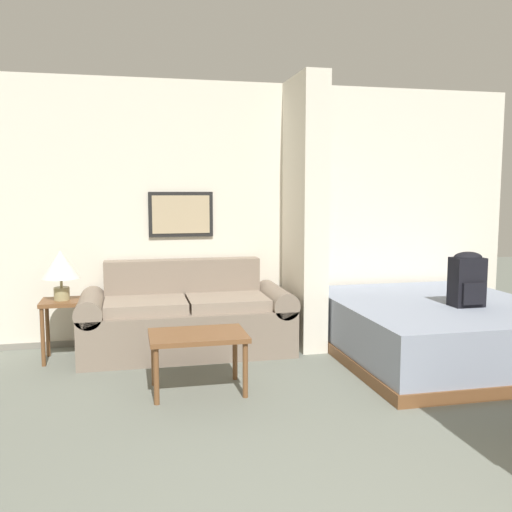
{
  "coord_description": "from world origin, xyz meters",
  "views": [
    {
      "loc": [
        -1.02,
        -1.42,
        1.52
      ],
      "look_at": [
        -0.12,
        2.58,
        1.05
      ],
      "focal_mm": 40.0,
      "sensor_mm": 36.0,
      "label": 1
    }
  ],
  "objects_px": {
    "table_lamp": "(61,267)",
    "bed": "(436,329)",
    "coffee_table": "(198,340)",
    "backpack": "(467,278)",
    "couch": "(186,319)"
  },
  "relations": [
    {
      "from": "couch",
      "to": "table_lamp",
      "type": "height_order",
      "value": "table_lamp"
    },
    {
      "from": "table_lamp",
      "to": "backpack",
      "type": "xyz_separation_m",
      "value": [
        3.45,
        -0.9,
        -0.08
      ]
    },
    {
      "from": "coffee_table",
      "to": "backpack",
      "type": "height_order",
      "value": "backpack"
    },
    {
      "from": "table_lamp",
      "to": "bed",
      "type": "xyz_separation_m",
      "value": [
        3.32,
        -0.65,
        -0.59
      ]
    },
    {
      "from": "bed",
      "to": "backpack",
      "type": "distance_m",
      "value": 0.58
    },
    {
      "from": "coffee_table",
      "to": "table_lamp",
      "type": "height_order",
      "value": "table_lamp"
    },
    {
      "from": "bed",
      "to": "backpack",
      "type": "relative_size",
      "value": 4.51
    },
    {
      "from": "coffee_table",
      "to": "table_lamp",
      "type": "bearing_deg",
      "value": 135.47
    },
    {
      "from": "coffee_table",
      "to": "backpack",
      "type": "relative_size",
      "value": 1.53
    },
    {
      "from": "coffee_table",
      "to": "table_lamp",
      "type": "xyz_separation_m",
      "value": [
        -1.09,
        1.07,
        0.46
      ]
    },
    {
      "from": "coffee_table",
      "to": "backpack",
      "type": "xyz_separation_m",
      "value": [
        2.36,
        0.16,
        0.37
      ]
    },
    {
      "from": "table_lamp",
      "to": "coffee_table",
      "type": "bearing_deg",
      "value": -44.53
    },
    {
      "from": "coffee_table",
      "to": "backpack",
      "type": "distance_m",
      "value": 2.4
    },
    {
      "from": "coffee_table",
      "to": "bed",
      "type": "distance_m",
      "value": 2.27
    },
    {
      "from": "table_lamp",
      "to": "backpack",
      "type": "relative_size",
      "value": 0.93
    }
  ]
}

